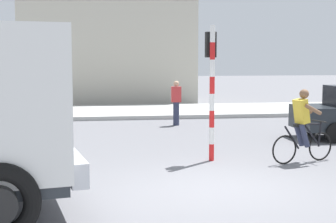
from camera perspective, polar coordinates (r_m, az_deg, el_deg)
The scene contains 6 objects.
ground_plane at distance 9.62m, azimuth 6.01°, elevation -8.62°, with size 120.00×120.00×0.00m, color slate.
sidewalk_far at distance 22.51m, azimuth -2.54°, elevation 0.03°, with size 80.00×5.00×0.16m, color #ADADA8.
cyclist at distance 12.15m, azimuth 15.00°, elevation -1.58°, with size 1.67×0.63×1.72m.
traffic_light_pole at distance 11.97m, azimuth 4.93°, elevation 4.28°, with size 0.24×0.43×3.20m.
pedestrian_near_kerb at distance 18.30m, azimuth 0.93°, elevation 1.06°, with size 0.34×0.22×1.62m.
building_mid_block at distance 28.81m, azimuth -6.82°, elevation 6.94°, with size 9.40×5.70×5.81m.
Camera 1 is at (-2.38, -9.00, 2.43)m, focal length 53.92 mm.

